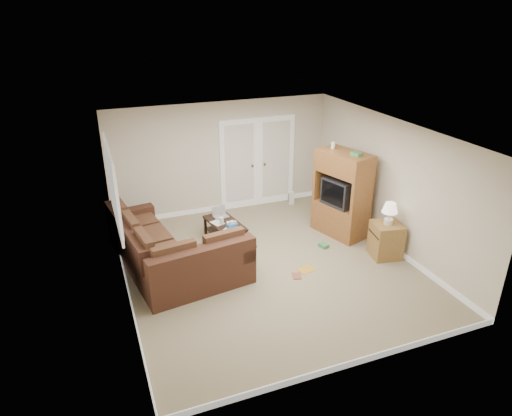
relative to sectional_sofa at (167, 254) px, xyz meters
name	(u,v)px	position (x,y,z in m)	size (l,w,h in m)	color
floor	(268,266)	(1.73, -0.50, -0.34)	(5.50, 5.50, 0.00)	gray
ceiling	(270,132)	(1.73, -0.50, 2.16)	(5.00, 5.50, 0.02)	white
wall_left	(119,227)	(-0.77, -0.50, 0.91)	(0.02, 5.50, 2.50)	beige
wall_right	(391,184)	(4.23, -0.50, 0.91)	(0.02, 5.50, 2.50)	beige
wall_back	(222,158)	(1.73, 2.25, 0.91)	(5.00, 0.02, 2.50)	beige
wall_front	(357,288)	(1.73, -3.25, 0.91)	(5.00, 0.02, 2.50)	beige
baseboards	(268,264)	(1.73, -0.50, -0.29)	(5.00, 5.50, 0.10)	white
french_doors	(258,163)	(2.58, 2.22, 0.70)	(1.80, 0.05, 2.13)	white
window_left	(113,186)	(-0.73, 0.50, 1.21)	(0.05, 1.92, 1.42)	white
sectional_sofa	(167,254)	(0.00, 0.00, 0.00)	(2.26, 2.90, 0.86)	#45271A
coffee_table	(225,230)	(1.29, 0.74, -0.11)	(0.67, 1.09, 0.70)	black
tv_armoire	(342,194)	(3.62, 0.21, 0.54)	(0.89, 1.22, 1.88)	brown
side_cabinet	(386,237)	(3.93, -0.94, 0.05)	(0.60, 0.60, 1.09)	olive
space_heater	(291,198)	(3.34, 1.95, -0.18)	(0.12, 0.10, 0.31)	white
floor_magazine	(306,269)	(2.32, -0.86, -0.34)	(0.29, 0.23, 0.01)	gold
floor_greenbox	(324,245)	(3.02, -0.23, -0.30)	(0.13, 0.18, 0.07)	#3D864F
floor_book	(293,276)	(1.99, -0.98, -0.33)	(0.15, 0.21, 0.02)	brown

